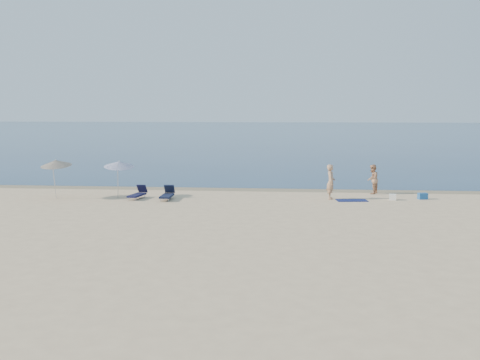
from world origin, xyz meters
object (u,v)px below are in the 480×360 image
at_px(person_left, 331,182).
at_px(umbrella_near, 119,164).
at_px(blue_cooler, 423,196).
at_px(person_right, 372,179).

xyz_separation_m(person_left, umbrella_near, (-11.71, -0.42, 0.91)).
xyz_separation_m(blue_cooler, umbrella_near, (-16.74, -0.89, 1.69)).
bearing_deg(umbrella_near, person_right, -9.39).
xyz_separation_m(person_right, blue_cooler, (2.51, -1.82, -0.69)).
distance_m(person_left, person_right, 3.41).
xyz_separation_m(person_left, person_right, (2.52, 2.29, -0.10)).
bearing_deg(person_left, umbrella_near, 95.09).
distance_m(person_right, blue_cooler, 3.17).
distance_m(person_left, blue_cooler, 5.11).
relative_size(blue_cooler, umbrella_near, 0.22).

